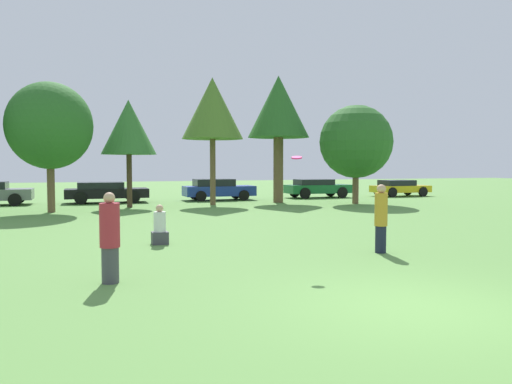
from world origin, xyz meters
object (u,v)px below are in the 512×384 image
tree_4 (278,108)px  parked_car_green (317,188)px  person_catcher (381,218)px  tree_2 (129,128)px  tree_5 (356,142)px  frisbee (297,158)px  tree_1 (50,126)px  parked_car_black (105,191)px  tree_3 (212,109)px  bystander_sitting (160,228)px  parked_car_blue (218,189)px  person_thrower (110,238)px  parked_car_yellow (399,187)px

tree_4 → parked_car_green: tree_4 is taller
person_catcher → parked_car_green: size_ratio=0.39×
tree_2 → tree_5: tree_5 is taller
frisbee → tree_2: size_ratio=0.04×
tree_1 → tree_4: bearing=10.4°
tree_2 → parked_car_black: size_ratio=1.20×
tree_2 → frisbee: bearing=-82.5°
person_catcher → tree_3: tree_3 is taller
frisbee → parked_car_green: (10.17, 19.74, -1.63)m
tree_1 → tree_5: 15.56m
bystander_sitting → parked_car_blue: size_ratio=0.25×
tree_4 → tree_1: bearing=-169.6°
bystander_sitting → parked_car_blue: 16.99m
frisbee → bystander_sitting: (-2.39, 3.68, -1.85)m
parked_car_blue → frisbee: bearing=-99.8°
parked_car_blue → parked_car_black: bearing=-179.8°
tree_5 → parked_car_blue: (-6.44, 5.24, -2.73)m
frisbee → tree_1: bearing=111.4°
tree_4 → parked_car_green: (3.96, 3.08, -4.67)m
person_thrower → parked_car_blue: size_ratio=0.39×
tree_3 → tree_4: (3.94, 0.45, 0.22)m
person_thrower → tree_5: tree_5 is taller
tree_1 → parked_car_blue: (9.11, 5.15, -3.21)m
bystander_sitting → person_catcher: bearing=-32.4°
frisbee → tree_3: (2.26, 16.21, 2.82)m
tree_5 → parked_car_blue: size_ratio=1.27×
frisbee → parked_car_yellow: (16.16, 19.29, -1.69)m
tree_2 → tree_3: tree_3 is taller
tree_2 → tree_4: 8.44m
tree_3 → parked_car_green: tree_3 is taller
frisbee → person_thrower: bearing=-172.5°
parked_car_black → parked_car_green: bearing=0.6°
tree_5 → tree_4: bearing=148.3°
person_thrower → bystander_sitting: 4.47m
person_catcher → tree_4: bearing=-112.8°
tree_2 → person_thrower: bearing=-96.2°
tree_3 → frisbee: bearing=-97.9°
tree_1 → tree_4: (11.88, 2.18, 1.45)m
tree_1 → tree_5: tree_1 is taller
tree_1 → parked_car_yellow: size_ratio=1.50×
tree_1 → parked_car_black: (2.56, 5.13, -3.24)m
frisbee → tree_4: (6.20, 16.66, 3.04)m
person_thrower → tree_5: bearing=37.5°
tree_5 → tree_2: bearing=172.4°
tree_1 → person_thrower: bearing=-83.2°
tree_1 → tree_2: bearing=23.0°
person_thrower → parked_car_blue: 21.44m
tree_3 → tree_4: size_ratio=0.94×
parked_car_yellow → bystander_sitting: bearing=-139.8°
tree_5 → parked_car_black: tree_5 is taller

